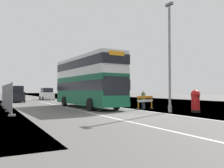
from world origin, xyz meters
TOP-DOWN VIEW (x-y plane):
  - ground at (0.65, 0.13)m, footprint 140.00×280.00m
  - double_decker_bus at (0.58, 7.69)m, footprint 3.14×10.89m
  - lamppost_foreground at (4.27, 0.33)m, footprint 0.29×0.70m
  - red_pillar_postbox at (5.89, -0.62)m, footprint 0.67×0.67m
  - roadworks_barrier at (4.37, 3.62)m, footprint 1.59×0.46m
  - construction_site_fence at (-6.37, 9.80)m, footprint 0.44×13.80m
  - car_oncoming_near at (-4.36, 21.82)m, footprint 1.93×4.46m
  - car_receding_mid at (1.13, 28.26)m, footprint 2.02×4.09m
  - pedestrian_at_kerb at (4.41, 3.94)m, footprint 0.34×0.34m

SIDE VIEW (x-z plane):
  - ground at x=0.65m, z-range -0.10..0.00m
  - roadworks_barrier at x=4.37m, z-range 0.14..1.29m
  - pedestrian_at_kerb at x=4.41m, z-range 0.00..1.62m
  - red_pillar_postbox at x=5.89m, z-range 0.08..1.76m
  - car_receding_mid at x=1.13m, z-range -0.07..1.98m
  - construction_site_fence at x=-6.37m, z-range -0.05..2.13m
  - car_oncoming_near at x=-4.36m, z-range -0.08..2.17m
  - double_decker_bus at x=0.58m, z-range 0.15..4.92m
  - lamppost_foreground at x=4.27m, z-range -0.23..7.99m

